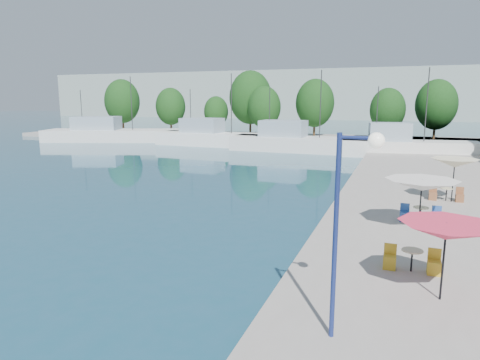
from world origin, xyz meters
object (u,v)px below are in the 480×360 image
at_px(trawler_02, 217,138).
at_px(umbrella_pink, 446,231).
at_px(umbrella_white, 422,185).
at_px(street_lamp, 351,200).
at_px(trawler_01, 115,134).
at_px(trawler_03, 301,143).
at_px(trawler_04, 406,147).
at_px(umbrella_cream, 455,163).

distance_m(trawler_02, umbrella_pink, 48.84).
distance_m(umbrella_white, street_lamp, 10.39).
xyz_separation_m(trawler_01, umbrella_white, (42.39, -35.36, 1.60)).
distance_m(trawler_01, street_lamp, 60.89).
bearing_deg(umbrella_white, street_lamp, -101.14).
bearing_deg(trawler_03, street_lamp, -74.71).
xyz_separation_m(trawler_03, trawler_04, (12.17, -0.83, 0.00)).
relative_size(trawler_03, umbrella_white, 5.87).
bearing_deg(umbrella_pink, trawler_03, 108.17).
bearing_deg(umbrella_white, umbrella_cream, 73.51).
height_order(trawler_03, trawler_04, same).
distance_m(trawler_01, trawler_04, 42.23).
relative_size(trawler_03, umbrella_cream, 7.13).
distance_m(trawler_01, umbrella_white, 55.22).
bearing_deg(umbrella_cream, trawler_03, 119.42).
bearing_deg(umbrella_cream, trawler_04, 95.28).
xyz_separation_m(umbrella_pink, street_lamp, (-2.35, -3.13, 1.42)).
relative_size(trawler_03, umbrella_pink, 6.94).
distance_m(trawler_03, umbrella_cream, 29.51).
distance_m(trawler_02, trawler_03, 12.70).
xyz_separation_m(trawler_02, trawler_04, (24.63, -3.32, 0.00)).
bearing_deg(umbrella_cream, street_lamp, -103.28).
height_order(trawler_02, trawler_04, same).
height_order(trawler_02, trawler_03, same).
distance_m(trawler_03, umbrella_pink, 41.33).
bearing_deg(trawler_03, trawler_01, 175.42).
height_order(trawler_03, umbrella_cream, trawler_03).
bearing_deg(umbrella_cream, umbrella_white, -106.49).
bearing_deg(umbrella_cream, trawler_02, 133.73).
relative_size(trawler_01, trawler_04, 1.51).
relative_size(trawler_04, street_lamp, 3.00).
distance_m(trawler_04, umbrella_cream, 24.99).
xyz_separation_m(trawler_01, street_lamp, (40.40, -45.46, 3.02)).
bearing_deg(trawler_03, trawler_02, 170.04).
height_order(trawler_04, street_lamp, trawler_04).
relative_size(trawler_01, trawler_03, 1.24).
distance_m(trawler_04, umbrella_white, 31.47).
xyz_separation_m(trawler_04, umbrella_cream, (2.30, -24.82, 1.76)).
bearing_deg(umbrella_cream, umbrella_pink, -96.69).
bearing_deg(umbrella_cream, trawler_01, 147.04).
bearing_deg(trawler_04, umbrella_pink, -96.93).
xyz_separation_m(umbrella_pink, umbrella_cream, (1.59, 13.58, 0.16)).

